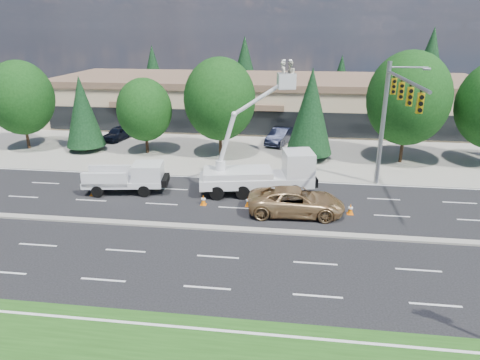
# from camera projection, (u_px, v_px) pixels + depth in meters

# --- Properties ---
(ground) EXTENTS (140.00, 140.00, 0.00)m
(ground) POSITION_uv_depth(u_px,v_px,m) (227.00, 230.00, 25.15)
(ground) COLOR black
(ground) RESTS_ON ground
(concrete_apron) EXTENTS (140.00, 22.00, 0.01)m
(concrete_apron) POSITION_uv_depth(u_px,v_px,m) (258.00, 143.00, 43.80)
(concrete_apron) COLOR gray
(concrete_apron) RESTS_ON ground
(road_median) EXTENTS (120.00, 0.55, 0.12)m
(road_median) POSITION_uv_depth(u_px,v_px,m) (227.00, 229.00, 25.13)
(road_median) COLOR gray
(road_median) RESTS_ON ground
(strip_mall) EXTENTS (50.40, 15.40, 5.50)m
(strip_mall) POSITION_uv_depth(u_px,v_px,m) (265.00, 99.00, 52.14)
(strip_mall) COLOR tan
(strip_mall) RESTS_ON ground
(tree_front_a) EXTENTS (6.05, 6.05, 8.39)m
(tree_front_a) POSITION_uv_depth(u_px,v_px,m) (21.00, 98.00, 40.12)
(tree_front_a) COLOR #332114
(tree_front_a) RESTS_ON ground
(tree_front_b) EXTENTS (3.59, 3.59, 7.07)m
(tree_front_b) POSITION_uv_depth(u_px,v_px,m) (83.00, 111.00, 39.78)
(tree_front_b) COLOR #332114
(tree_front_b) RESTS_ON ground
(tree_front_c) EXTENTS (5.02, 5.02, 6.96)m
(tree_front_c) POSITION_uv_depth(u_px,v_px,m) (144.00, 110.00, 38.96)
(tree_front_c) COLOR #332114
(tree_front_c) RESTS_ON ground
(tree_front_d) EXTENTS (6.36, 6.36, 8.83)m
(tree_front_d) POSITION_uv_depth(u_px,v_px,m) (220.00, 99.00, 37.75)
(tree_front_d) COLOR #332114
(tree_front_d) RESTS_ON ground
(tree_front_e) EXTENTS (4.07, 4.07, 8.02)m
(tree_front_e) POSITION_uv_depth(u_px,v_px,m) (311.00, 111.00, 37.07)
(tree_front_e) COLOR #332114
(tree_front_e) RESTS_ON ground
(tree_front_f) EXTENTS (6.86, 6.86, 9.51)m
(tree_front_f) POSITION_uv_depth(u_px,v_px,m) (408.00, 99.00, 35.68)
(tree_front_f) COLOR #332114
(tree_front_f) RESTS_ON ground
(tree_back_a) EXTENTS (4.35, 4.35, 8.58)m
(tree_back_a) POSITION_uv_depth(u_px,v_px,m) (153.00, 72.00, 64.92)
(tree_back_a) COLOR #332114
(tree_back_a) RESTS_ON ground
(tree_back_b) EXTENTS (5.05, 5.05, 9.96)m
(tree_back_b) POSITION_uv_depth(u_px,v_px,m) (245.00, 69.00, 62.98)
(tree_back_b) COLOR #332114
(tree_back_b) RESTS_ON ground
(tree_back_c) EXTENTS (3.77, 3.77, 7.43)m
(tree_back_c) POSITION_uv_depth(u_px,v_px,m) (341.00, 79.00, 61.76)
(tree_back_c) COLOR #332114
(tree_back_c) RESTS_ON ground
(tree_back_d) EXTENTS (5.71, 5.71, 11.25)m
(tree_back_d) POSITION_uv_depth(u_px,v_px,m) (429.00, 66.00, 59.61)
(tree_back_d) COLOR #332114
(tree_back_d) RESTS_ON ground
(signal_mast) EXTENTS (2.76, 10.16, 9.00)m
(signal_mast) POSITION_uv_depth(u_px,v_px,m) (392.00, 109.00, 28.45)
(signal_mast) COLOR gray
(signal_mast) RESTS_ON ground
(utility_pickup) EXTENTS (5.80, 2.86, 2.13)m
(utility_pickup) POSITION_uv_depth(u_px,v_px,m) (130.00, 180.00, 30.55)
(utility_pickup) COLOR silver
(utility_pickup) RESTS_ON ground
(bucket_truck) EXTENTS (8.27, 3.88, 9.25)m
(bucket_truck) POSITION_uv_depth(u_px,v_px,m) (266.00, 167.00, 30.02)
(bucket_truck) COLOR silver
(bucket_truck) RESTS_ON ground
(traffic_cone_a) EXTENTS (0.40, 0.40, 0.70)m
(traffic_cone_a) POSITION_uv_depth(u_px,v_px,m) (93.00, 191.00, 30.11)
(traffic_cone_a) COLOR orange
(traffic_cone_a) RESTS_ON ground
(traffic_cone_b) EXTENTS (0.40, 0.40, 0.70)m
(traffic_cone_b) POSITION_uv_depth(u_px,v_px,m) (203.00, 200.00, 28.52)
(traffic_cone_b) COLOR orange
(traffic_cone_b) RESTS_ON ground
(traffic_cone_c) EXTENTS (0.40, 0.40, 0.70)m
(traffic_cone_c) POSITION_uv_depth(u_px,v_px,m) (248.00, 201.00, 28.30)
(traffic_cone_c) COLOR orange
(traffic_cone_c) RESTS_ON ground
(traffic_cone_d) EXTENTS (0.40, 0.40, 0.70)m
(traffic_cone_d) POSITION_uv_depth(u_px,v_px,m) (350.00, 209.00, 27.11)
(traffic_cone_d) COLOR orange
(traffic_cone_d) RESTS_ON ground
(minivan) EXTENTS (6.16, 3.00, 1.69)m
(minivan) POSITION_uv_depth(u_px,v_px,m) (296.00, 201.00, 27.00)
(minivan) COLOR tan
(minivan) RESTS_ON ground
(parked_car_west) EXTENTS (2.56, 4.39, 1.40)m
(parked_car_west) POSITION_uv_depth(u_px,v_px,m) (118.00, 133.00, 44.74)
(parked_car_west) COLOR black
(parked_car_west) RESTS_ON ground
(parked_car_east) EXTENTS (3.07, 5.15, 1.60)m
(parked_car_east) POSITION_uv_depth(u_px,v_px,m) (280.00, 136.00, 43.19)
(parked_car_east) COLOR black
(parked_car_east) RESTS_ON ground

